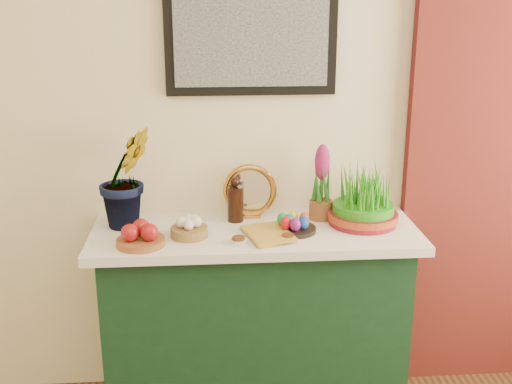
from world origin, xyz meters
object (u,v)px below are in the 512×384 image
book (249,236)px  wheatgrass_sabzeh (364,200)px  sideboard (255,324)px  hyacinth_green (125,161)px  mirror (250,191)px

book → wheatgrass_sabzeh: bearing=1.1°
sideboard → wheatgrass_sabzeh: size_ratio=4.22×
hyacinth_green → wheatgrass_sabzeh: 1.04m
hyacinth_green → book: bearing=-55.9°
hyacinth_green → mirror: bearing=-25.4°
mirror → wheatgrass_sabzeh: 0.50m
sideboard → wheatgrass_sabzeh: 0.75m
sideboard → book: (-0.04, -0.13, 0.48)m
sideboard → mirror: size_ratio=5.28×
hyacinth_green → wheatgrass_sabzeh: size_ratio=1.88×
sideboard → hyacinth_green: bearing=171.8°
sideboard → book: book is taller
hyacinth_green → wheatgrass_sabzeh: (1.02, -0.06, -0.18)m
book → wheatgrass_sabzeh: wheatgrass_sabzeh is taller
hyacinth_green → mirror: hyacinth_green is taller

